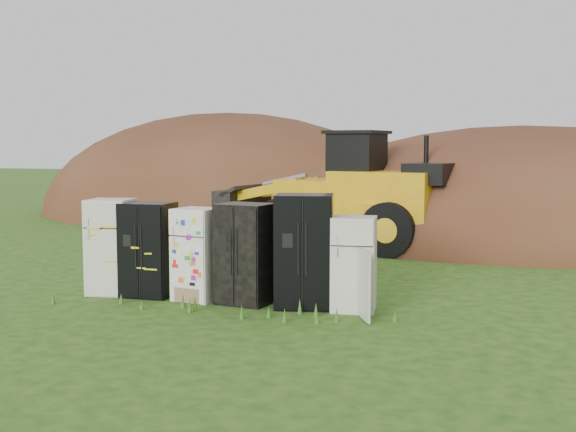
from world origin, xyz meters
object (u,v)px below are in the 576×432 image
(fridge_open_door, at_px, (354,264))
(fridge_leftmost, at_px, (111,247))
(fridge_dark_mid, at_px, (246,254))
(fridge_black_side, at_px, (148,249))
(wheel_loader, at_px, (330,189))
(fridge_sticker, at_px, (198,254))
(fridge_black_right, at_px, (304,251))

(fridge_open_door, bearing_deg, fridge_leftmost, 173.43)
(fridge_leftmost, relative_size, fridge_dark_mid, 1.01)
(fridge_leftmost, xyz_separation_m, fridge_dark_mid, (2.75, -0.04, -0.01))
(fridge_black_side, bearing_deg, wheel_loader, 75.97)
(fridge_sticker, distance_m, fridge_dark_mid, 0.94)
(fridge_dark_mid, bearing_deg, fridge_black_side, -172.30)
(fridge_black_side, distance_m, fridge_open_door, 3.92)
(fridge_open_door, bearing_deg, fridge_sticker, 173.88)
(fridge_black_side, height_order, fridge_dark_mid, fridge_dark_mid)
(fridge_black_side, bearing_deg, fridge_dark_mid, -3.22)
(fridge_open_door, bearing_deg, fridge_black_side, 173.31)
(fridge_dark_mid, distance_m, fridge_black_right, 1.08)
(fridge_open_door, bearing_deg, fridge_dark_mid, 174.35)
(fridge_black_side, distance_m, fridge_sticker, 1.02)
(fridge_sticker, height_order, fridge_black_right, fridge_black_right)
(fridge_sticker, bearing_deg, fridge_leftmost, -172.82)
(fridge_black_right, bearing_deg, wheel_loader, 88.77)
(fridge_black_right, bearing_deg, fridge_black_side, 167.92)
(fridge_dark_mid, xyz_separation_m, wheel_loader, (-0.35, 7.51, 0.71))
(fridge_dark_mid, relative_size, wheel_loader, 0.27)
(fridge_leftmost, bearing_deg, fridge_dark_mid, -10.96)
(fridge_black_side, bearing_deg, fridge_open_door, -2.17)
(fridge_black_side, bearing_deg, fridge_black_right, -1.94)
(fridge_sticker, bearing_deg, wheel_loader, 93.57)
(fridge_black_side, xyz_separation_m, wheel_loader, (1.61, 7.47, 0.72))
(fridge_leftmost, xyz_separation_m, fridge_sticker, (1.81, -0.03, -0.06))
(fridge_leftmost, relative_size, fridge_sticker, 1.07)
(fridge_leftmost, distance_m, fridge_dark_mid, 2.75)
(fridge_sticker, bearing_deg, fridge_black_right, 8.95)
(fridge_open_door, distance_m, wheel_loader, 7.88)
(wheel_loader, bearing_deg, fridge_open_door, -61.69)
(fridge_sticker, distance_m, fridge_black_right, 2.02)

